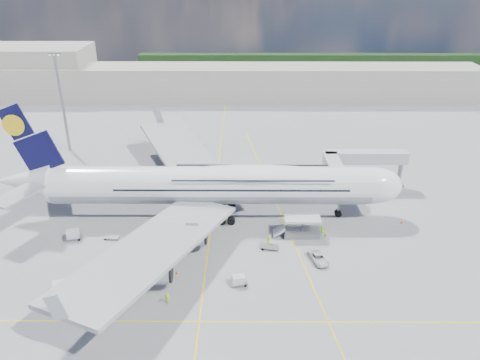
{
  "coord_description": "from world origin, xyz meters",
  "views": [
    {
      "loc": [
        6.02,
        -70.88,
        46.28
      ],
      "look_at": [
        5.59,
        8.0,
        8.83
      ],
      "focal_mm": 35.0,
      "sensor_mm": 36.0,
      "label": 1
    }
  ],
  "objects_px": {
    "crew_nose": "(325,234)",
    "dolly_row_b": "(130,277)",
    "light_mast": "(62,102)",
    "crew_loader": "(322,231)",
    "catering_truck_outer": "(186,153)",
    "dolly_back": "(73,234)",
    "cargo_loader": "(301,229)",
    "crew_van": "(269,240)",
    "crew_tug": "(167,299)",
    "airliner": "(212,185)",
    "cone_wing_right_outer": "(57,307)",
    "cone_wing_left_inner": "(175,175)",
    "jet_bridge": "(354,163)",
    "dolly_nose_far": "(239,280)",
    "cone_nose": "(401,222)",
    "cone_tail": "(75,199)",
    "baggage_tug": "(139,245)",
    "catering_truck_inner": "(184,170)",
    "cone_wing_right_inner": "(177,272)",
    "crew_wing": "(100,270)",
    "dolly_row_a": "(62,287)",
    "dolly_nose_near": "(269,247)",
    "cone_wing_left_outer": "(174,167)"
  },
  "relations": [
    {
      "from": "dolly_nose_near",
      "to": "crew_wing",
      "type": "relative_size",
      "value": 2.24
    },
    {
      "from": "crew_tug",
      "to": "crew_nose",
      "type": "bearing_deg",
      "value": 38.66
    },
    {
      "from": "dolly_row_a",
      "to": "cargo_loader",
      "type": "bearing_deg",
      "value": 2.83
    },
    {
      "from": "catering_truck_inner",
      "to": "cone_tail",
      "type": "height_order",
      "value": "catering_truck_inner"
    },
    {
      "from": "dolly_row_b",
      "to": "crew_loader",
      "type": "relative_size",
      "value": 1.73
    },
    {
      "from": "airliner",
      "to": "cone_wing_left_inner",
      "type": "relative_size",
      "value": 139.09
    },
    {
      "from": "airliner",
      "to": "dolly_nose_far",
      "type": "height_order",
      "value": "airliner"
    },
    {
      "from": "dolly_nose_far",
      "to": "dolly_nose_near",
      "type": "bearing_deg",
      "value": 48.46
    },
    {
      "from": "airliner",
      "to": "cone_wing_right_outer",
      "type": "xyz_separation_m",
      "value": [
        -21.24,
        -27.41,
        -6.61
      ]
    },
    {
      "from": "cone_nose",
      "to": "cone_tail",
      "type": "bearing_deg",
      "value": 172.28
    },
    {
      "from": "crew_wing",
      "to": "cone_tail",
      "type": "xyz_separation_m",
      "value": [
        -12.43,
        25.25,
        -0.48
      ]
    },
    {
      "from": "airliner",
      "to": "crew_tug",
      "type": "distance_m",
      "value": 27.43
    },
    {
      "from": "dolly_nose_far",
      "to": "catering_truck_outer",
      "type": "height_order",
      "value": "catering_truck_outer"
    },
    {
      "from": "jet_bridge",
      "to": "dolly_nose_far",
      "type": "relative_size",
      "value": 6.55
    },
    {
      "from": "dolly_row_a",
      "to": "catering_truck_inner",
      "type": "xyz_separation_m",
      "value": [
        13.83,
        41.95,
        0.72
      ]
    },
    {
      "from": "crew_van",
      "to": "cone_wing_right_inner",
      "type": "distance_m",
      "value": 17.54
    },
    {
      "from": "dolly_nose_far",
      "to": "crew_van",
      "type": "xyz_separation_m",
      "value": [
        5.22,
        11.26,
        0.09
      ]
    },
    {
      "from": "dolly_nose_far",
      "to": "dolly_back",
      "type": "bearing_deg",
      "value": 142.96
    },
    {
      "from": "dolly_back",
      "to": "cone_wing_left_inner",
      "type": "relative_size",
      "value": 5.73
    },
    {
      "from": "light_mast",
      "to": "crew_tug",
      "type": "bearing_deg",
      "value": -60.25
    },
    {
      "from": "catering_truck_outer",
      "to": "baggage_tug",
      "type": "bearing_deg",
      "value": -82.06
    },
    {
      "from": "cargo_loader",
      "to": "crew_loader",
      "type": "height_order",
      "value": "cargo_loader"
    },
    {
      "from": "light_mast",
      "to": "crew_loader",
      "type": "relative_size",
      "value": 13.47
    },
    {
      "from": "baggage_tug",
      "to": "catering_truck_outer",
      "type": "relative_size",
      "value": 0.38
    },
    {
      "from": "dolly_nose_near",
      "to": "crew_loader",
      "type": "bearing_deg",
      "value": 36.9
    },
    {
      "from": "light_mast",
      "to": "dolly_back",
      "type": "relative_size",
      "value": 7.81
    },
    {
      "from": "catering_truck_inner",
      "to": "crew_loader",
      "type": "height_order",
      "value": "catering_truck_inner"
    },
    {
      "from": "crew_nose",
      "to": "crew_loader",
      "type": "distance_m",
      "value": 1.09
    },
    {
      "from": "dolly_nose_near",
      "to": "cone_wing_left_outer",
      "type": "bearing_deg",
      "value": 134.04
    },
    {
      "from": "light_mast",
      "to": "crew_tug",
      "type": "relative_size",
      "value": 14.0
    },
    {
      "from": "dolly_row_b",
      "to": "catering_truck_outer",
      "type": "xyz_separation_m",
      "value": [
        3.35,
        49.55,
        1.04
      ]
    },
    {
      "from": "airliner",
      "to": "light_mast",
      "type": "relative_size",
      "value": 3.1
    },
    {
      "from": "baggage_tug",
      "to": "catering_truck_outer",
      "type": "bearing_deg",
      "value": 74.87
    },
    {
      "from": "dolly_row_b",
      "to": "catering_truck_inner",
      "type": "distance_m",
      "value": 39.47
    },
    {
      "from": "light_mast",
      "to": "dolly_back",
      "type": "bearing_deg",
      "value": -70.76
    },
    {
      "from": "catering_truck_inner",
      "to": "crew_loader",
      "type": "relative_size",
      "value": 3.67
    },
    {
      "from": "crew_nose",
      "to": "dolly_row_b",
      "type": "bearing_deg",
      "value": 148.67
    },
    {
      "from": "catering_truck_inner",
      "to": "cone_tail",
      "type": "xyz_separation_m",
      "value": [
        -21.75,
        -11.78,
        -1.54
      ]
    },
    {
      "from": "cone_nose",
      "to": "crew_van",
      "type": "bearing_deg",
      "value": -163.46
    },
    {
      "from": "cargo_loader",
      "to": "crew_van",
      "type": "relative_size",
      "value": 4.36
    },
    {
      "from": "cone_wing_right_inner",
      "to": "catering_truck_outer",
      "type": "bearing_deg",
      "value": 94.41
    },
    {
      "from": "crew_wing",
      "to": "cone_wing_left_inner",
      "type": "xyz_separation_m",
      "value": [
        7.09,
        37.59,
        -0.49
      ]
    },
    {
      "from": "dolly_row_b",
      "to": "jet_bridge",
      "type": "bearing_deg",
      "value": 56.94
    },
    {
      "from": "light_mast",
      "to": "dolly_row_b",
      "type": "bearing_deg",
      "value": -63.22
    },
    {
      "from": "catering_truck_outer",
      "to": "crew_wing",
      "type": "bearing_deg",
      "value": -87.0
    },
    {
      "from": "light_mast",
      "to": "dolly_nose_near",
      "type": "relative_size",
      "value": 7.44
    },
    {
      "from": "baggage_tug",
      "to": "cone_wing_left_outer",
      "type": "relative_size",
      "value": 6.06
    },
    {
      "from": "light_mast",
      "to": "cone_tail",
      "type": "height_order",
      "value": "light_mast"
    },
    {
      "from": "dolly_nose_far",
      "to": "crew_van",
      "type": "distance_m",
      "value": 12.41
    },
    {
      "from": "cone_wing_left_inner",
      "to": "dolly_nose_near",
      "type": "bearing_deg",
      "value": -55.58
    }
  ]
}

